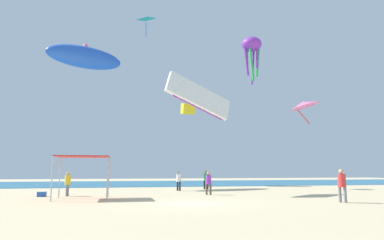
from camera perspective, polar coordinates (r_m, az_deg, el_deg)
name	(u,v)px	position (r m, az deg, el deg)	size (l,w,h in m)	color
ground	(191,204)	(19.04, -0.20, -13.69)	(110.00, 110.00, 0.10)	beige
ocean_strip	(147,183)	(47.21, -7.44, -10.29)	(110.00, 20.63, 0.03)	#1E6B93
canopy_tent	(83,158)	(22.77, -17.43, -6.04)	(3.16, 2.84, 2.62)	#B2B2B7
person_near_tent	(68,182)	(25.58, -19.75, -9.52)	(0.39, 0.44, 1.65)	slate
person_leftmost	(206,178)	(32.87, 2.32, -9.50)	(0.47, 0.42, 1.75)	black
person_central	(342,183)	(21.03, 23.41, -9.45)	(0.43, 0.47, 1.82)	slate
person_rightmost	(179,179)	(30.35, -2.19, -9.65)	(0.41, 0.42, 1.71)	black
person_far_shore	(208,181)	(25.41, 2.73, -10.02)	(0.40, 0.39, 1.64)	brown
cooler_box	(42,194)	(25.70, -23.46, -11.10)	(0.57, 0.37, 0.35)	blue
kite_diamond_teal	(146,20)	(41.16, -7.53, 15.98)	(2.22, 2.22, 2.38)	teal
kite_delta_pink	(304,104)	(35.80, 17.93, 2.50)	(3.68, 3.66, 2.45)	pink
kite_box_black	(188,102)	(41.92, -0.70, 3.01)	(1.52, 1.74, 3.25)	black
kite_inflatable_blue	(85,57)	(38.86, -17.18, 9.83)	(8.36, 5.55, 3.10)	blue
kite_octopus_purple	(252,47)	(43.28, 9.79, 11.80)	(3.28, 3.28, 5.61)	purple
kite_parafoil_white	(199,97)	(27.01, 1.13, 3.79)	(5.63, 2.17, 3.54)	white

